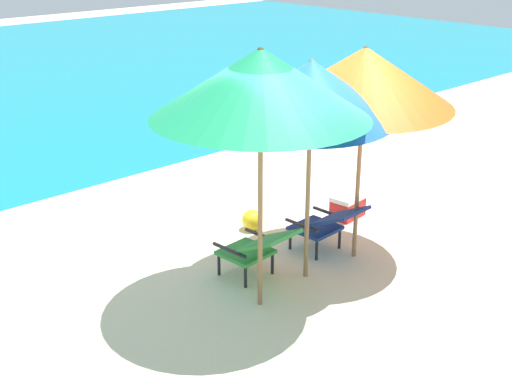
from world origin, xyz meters
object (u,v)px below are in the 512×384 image
at_px(lounge_chair_right, 327,223).
at_px(beach_umbrella_right, 364,77).
at_px(beach_umbrella_left, 261,84).
at_px(cooler_box, 348,206).
at_px(beach_ball, 252,220).
at_px(beach_umbrella_center, 311,90).
at_px(lounge_chair_left, 257,247).

height_order(lounge_chair_right, beach_umbrella_right, beach_umbrella_right).
relative_size(beach_umbrella_left, cooler_box, 5.36).
height_order(lounge_chair_right, beach_ball, lounge_chair_right).
xyz_separation_m(lounge_chair_right, beach_umbrella_center, (-0.60, -0.24, 1.75)).
height_order(lounge_chair_right, cooler_box, lounge_chair_right).
bearing_deg(beach_umbrella_center, lounge_chair_right, 21.41).
distance_m(beach_umbrella_left, beach_umbrella_right, 1.61).
bearing_deg(beach_umbrella_left, beach_ball, 50.38).
bearing_deg(beach_umbrella_right, beach_ball, 106.07).
bearing_deg(beach_umbrella_left, cooler_box, 19.84).
height_order(lounge_chair_left, lounge_chair_right, same).
distance_m(beach_ball, cooler_box, 1.36).
relative_size(beach_ball, cooler_box, 0.55).
height_order(beach_umbrella_left, cooler_box, beach_umbrella_left).
distance_m(lounge_chair_left, beach_umbrella_center, 1.84).
xyz_separation_m(beach_umbrella_right, cooler_box, (0.84, 0.82, -2.02)).
relative_size(lounge_chair_left, beach_umbrella_right, 0.32).
distance_m(lounge_chair_right, beach_umbrella_center, 1.87).
height_order(lounge_chair_right, beach_umbrella_left, beach_umbrella_left).
bearing_deg(beach_umbrella_left, beach_umbrella_center, 7.27).
height_order(beach_umbrella_center, cooler_box, beach_umbrella_center).
bearing_deg(lounge_chair_right, lounge_chair_left, 175.62).
relative_size(beach_umbrella_center, beach_ball, 9.13).
distance_m(beach_umbrella_left, beach_umbrella_center, 0.83).
xyz_separation_m(beach_ball, cooler_box, (1.24, -0.57, 0.02)).
xyz_separation_m(lounge_chair_left, beach_umbrella_right, (1.26, -0.36, 1.78)).
relative_size(lounge_chair_left, beach_ball, 3.30).
bearing_deg(lounge_chair_left, cooler_box, 12.37).
height_order(beach_umbrella_center, beach_umbrella_right, beach_umbrella_right).
distance_m(beach_umbrella_right, beach_ball, 2.50).
height_order(lounge_chair_right, beach_umbrella_center, beach_umbrella_center).
relative_size(beach_umbrella_right, beach_ball, 10.34).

